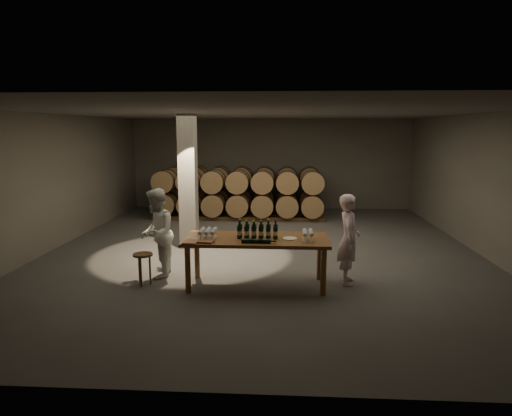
# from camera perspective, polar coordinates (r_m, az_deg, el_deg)

# --- Properties ---
(room) EXTENTS (12.00, 12.00, 12.00)m
(room) POSITION_cam_1_polar(r_m,az_deg,el_deg) (11.03, -8.48, 3.24)
(room) COLOR #4D4B49
(room) RESTS_ON ground
(tasting_table) EXTENTS (2.60, 1.10, 0.90)m
(tasting_table) POSITION_cam_1_polar(r_m,az_deg,el_deg) (8.29, 0.06, -4.46)
(tasting_table) COLOR brown
(tasting_table) RESTS_ON ground
(barrel_stack_back) EXTENTS (5.48, 0.95, 1.57)m
(barrel_stack_back) POSITION_cam_1_polar(r_m,az_deg,el_deg) (15.91, -1.74, 2.51)
(barrel_stack_back) COLOR brown
(barrel_stack_back) RESTS_ON ground
(barrel_stack_front) EXTENTS (5.48, 0.95, 1.57)m
(barrel_stack_front) POSITION_cam_1_polar(r_m,az_deg,el_deg) (14.53, -2.24, 1.81)
(barrel_stack_front) COLOR brown
(barrel_stack_front) RESTS_ON ground
(bottle_cluster) EXTENTS (0.74, 0.24, 0.34)m
(bottle_cluster) POSITION_cam_1_polar(r_m,az_deg,el_deg) (8.25, 0.20, -2.92)
(bottle_cluster) COLOR black
(bottle_cluster) RESTS_ON tasting_table
(lying_bottles) EXTENTS (0.60, 0.08, 0.08)m
(lying_bottles) POSITION_cam_1_polar(r_m,az_deg,el_deg) (7.88, 0.09, -4.15)
(lying_bottles) COLOR black
(lying_bottles) RESTS_ON tasting_table
(glass_cluster_left) EXTENTS (0.31, 0.42, 0.18)m
(glass_cluster_left) POSITION_cam_1_polar(r_m,az_deg,el_deg) (8.27, -6.05, -2.91)
(glass_cluster_left) COLOR silver
(glass_cluster_left) RESTS_ON tasting_table
(glass_cluster_right) EXTENTS (0.20, 0.42, 0.18)m
(glass_cluster_right) POSITION_cam_1_polar(r_m,az_deg,el_deg) (8.15, 6.51, -3.11)
(glass_cluster_right) COLOR silver
(glass_cluster_right) RESTS_ON tasting_table
(plate) EXTENTS (0.26, 0.26, 0.01)m
(plate) POSITION_cam_1_polar(r_m,az_deg,el_deg) (8.21, 4.23, -3.82)
(plate) COLOR white
(plate) RESTS_ON tasting_table
(notebook_near) EXTENTS (0.29, 0.25, 0.03)m
(notebook_near) POSITION_cam_1_polar(r_m,az_deg,el_deg) (7.99, -6.26, -4.19)
(notebook_near) COLOR brown
(notebook_near) RESTS_ON tasting_table
(notebook_corner) EXTENTS (0.26, 0.32, 0.03)m
(notebook_corner) POSITION_cam_1_polar(r_m,az_deg,el_deg) (8.01, -8.19, -4.22)
(notebook_corner) COLOR brown
(notebook_corner) RESTS_ON tasting_table
(pen) EXTENTS (0.12, 0.02, 0.01)m
(pen) POSITION_cam_1_polar(r_m,az_deg,el_deg) (7.93, -5.55, -4.36)
(pen) COLOR black
(pen) RESTS_ON tasting_table
(stool) EXTENTS (0.36, 0.36, 0.60)m
(stool) POSITION_cam_1_polar(r_m,az_deg,el_deg) (8.66, -13.94, -6.25)
(stool) COLOR brown
(stool) RESTS_ON ground
(person_man) EXTENTS (0.46, 0.65, 1.68)m
(person_man) POSITION_cam_1_polar(r_m,az_deg,el_deg) (8.59, 11.51, -3.85)
(person_man) COLOR white
(person_man) RESTS_ON ground
(person_woman) EXTENTS (0.75, 0.91, 1.73)m
(person_woman) POSITION_cam_1_polar(r_m,az_deg,el_deg) (9.00, -12.33, -3.10)
(person_woman) COLOR white
(person_woman) RESTS_ON ground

